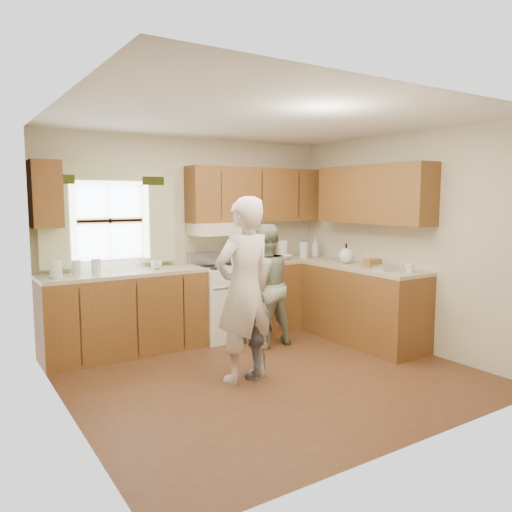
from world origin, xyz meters
TOP-DOWN VIEW (x-y plane):
  - room at (0.00, 0.00)m, footprint 3.80×3.80m
  - kitchen_fixtures at (0.61, 1.08)m, footprint 3.80×2.25m
  - stove at (0.30, 1.44)m, footprint 0.76×0.67m
  - woman_left at (-0.29, 0.00)m, footprint 0.70×0.50m
  - woman_right at (0.50, 0.85)m, footprint 0.72×0.56m
  - child at (-0.15, -0.02)m, footprint 0.55×0.42m

SIDE VIEW (x-z plane):
  - child at x=-0.15m, z-range 0.00..0.87m
  - stove at x=0.30m, z-range -0.07..1.00m
  - woman_right at x=0.50m, z-range 0.00..1.45m
  - kitchen_fixtures at x=0.61m, z-range -0.24..1.91m
  - woman_left at x=-0.29m, z-range 0.00..1.78m
  - room at x=0.00m, z-range -0.65..3.15m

